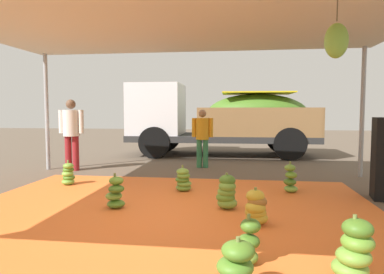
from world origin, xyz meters
TOP-DOWN VIEW (x-y plane):
  - ground_plane at (0.00, 3.00)m, footprint 40.00×40.00m
  - tarp_orange at (0.00, 0.00)m, footprint 6.39×5.09m
  - tent_canopy at (0.01, -0.09)m, footprint 8.00×7.00m
  - banana_bunch_0 at (1.03, -2.24)m, footprint 0.47×0.47m
  - banana_bunch_1 at (0.03, 1.31)m, footprint 0.39×0.39m
  - banana_bunch_2 at (2.07, -1.85)m, footprint 0.43×0.45m
  - banana_bunch_3 at (1.99, 1.47)m, footprint 0.34×0.34m
  - banana_bunch_4 at (-0.82, 0.05)m, footprint 0.39×0.38m
  - banana_bunch_5 at (1.28, -0.44)m, footprint 0.39×0.41m
  - banana_bunch_6 at (0.87, 0.24)m, footprint 0.40×0.41m
  - banana_bunch_7 at (-2.37, 1.57)m, footprint 0.36×0.37m
  - banana_bunch_8 at (1.15, -1.65)m, footprint 0.30×0.29m
  - cargo_truck_main at (0.37, 6.77)m, footprint 6.21×2.41m
  - worker_0 at (-3.11, 3.23)m, footprint 0.65×0.40m
  - worker_1 at (0.09, 4.12)m, footprint 0.56×0.34m

SIDE VIEW (x-z plane):
  - ground_plane at x=0.00m, z-range 0.00..0.00m
  - tarp_orange at x=0.00m, z-range 0.00..0.01m
  - banana_bunch_1 at x=0.03m, z-range -0.03..0.46m
  - banana_bunch_0 at x=1.03m, z-range -0.03..0.45m
  - banana_bunch_8 at x=1.15m, z-range -0.03..0.46m
  - banana_bunch_7 at x=-2.37m, z-range -0.03..0.47m
  - banana_bunch_5 at x=1.28m, z-range -0.02..0.47m
  - banana_bunch_4 at x=-0.82m, z-range -0.04..0.51m
  - banana_bunch_3 at x=1.99m, z-range -0.04..0.54m
  - banana_bunch_6 at x=0.87m, z-range -0.02..0.54m
  - banana_bunch_2 at x=2.07m, z-range -0.03..0.55m
  - worker_1 at x=0.09m, z-range 0.13..1.66m
  - worker_0 at x=-3.11m, z-range 0.15..1.93m
  - cargo_truck_main at x=0.37m, z-range 0.07..2.47m
  - tent_canopy at x=0.01m, z-range 1.41..4.40m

